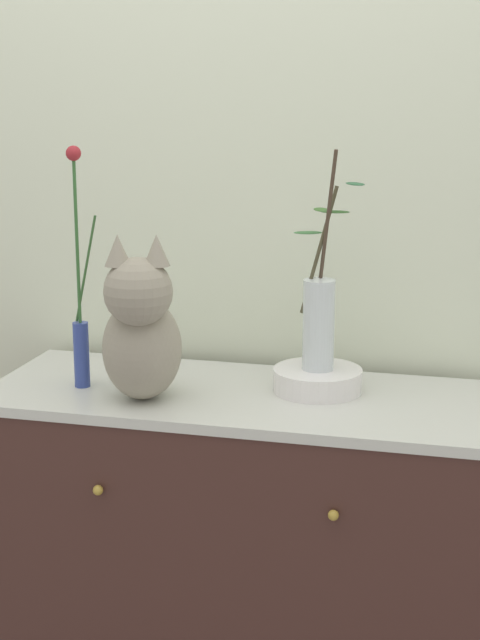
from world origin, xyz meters
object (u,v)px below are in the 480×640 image
(sideboard, at_px, (240,544))
(bowl_porcelain, at_px, (318,380))
(vase_glass_clear, at_px, (319,317))
(cat_sitting, at_px, (141,330))
(vase_slim_green, at_px, (80,315))

(sideboard, xyz_separation_m, bowl_porcelain, (0.18, 0.06, 0.43))
(bowl_porcelain, relative_size, vase_glass_clear, 0.41)
(sideboard, relative_size, bowl_porcelain, 5.69)
(cat_sitting, xyz_separation_m, bowl_porcelain, (0.39, 0.17, -0.14))
(sideboard, xyz_separation_m, cat_sitting, (-0.21, -0.11, 0.57))
(vase_slim_green, bearing_deg, bowl_porcelain, 10.40)
(cat_sitting, relative_size, vase_slim_green, 0.70)
(vase_slim_green, xyz_separation_m, vase_glass_clear, (0.57, 0.11, 0.00))
(vase_glass_clear, bearing_deg, bowl_porcelain, -104.45)
(bowl_porcelain, height_order, vase_glass_clear, vase_glass_clear)
(vase_glass_clear, bearing_deg, sideboard, -162.26)
(sideboard, height_order, cat_sitting, cat_sitting)
(vase_glass_clear, bearing_deg, vase_slim_green, -169.34)
(cat_sitting, height_order, vase_glass_clear, vase_glass_clear)
(sideboard, distance_m, bowl_porcelain, 0.47)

